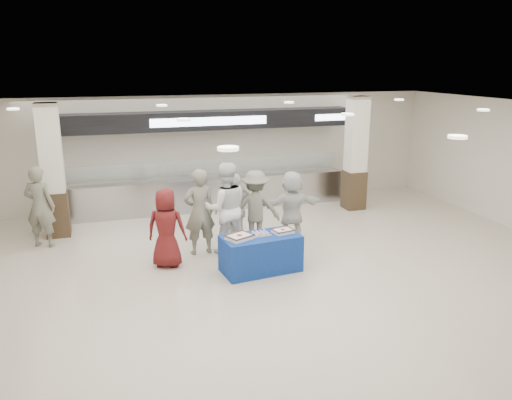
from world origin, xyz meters
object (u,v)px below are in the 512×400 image
object	(u,v)px
display_table	(261,253)
civilian_maroon	(166,228)
sheet_cake_right	(283,231)
soldier_bg	(40,207)
chef_tall	(226,208)
chef_short	(236,210)
soldier_a	(200,212)
soldier_b	(255,208)
sheet_cake_left	(240,237)
civilian_white	(291,207)
cupcake_tray	(260,233)

from	to	relation	value
display_table	civilian_maroon	size ratio (longest dim) A/B	0.94
sheet_cake_right	soldier_bg	world-z (taller)	soldier_bg
chef_tall	chef_short	bearing A→B (deg)	-129.42
soldier_a	chef_short	world-z (taller)	soldier_a
display_table	soldier_b	size ratio (longest dim) A/B	0.89
sheet_cake_left	soldier_b	xyz separation A→B (m)	(0.80, 1.57, 0.07)
sheet_cake_left	civilian_maroon	xyz separation A→B (m)	(-1.31, 0.87, 0.03)
soldier_b	civilian_white	distance (m)	0.86
sheet_cake_right	civilian_white	distance (m)	1.57
chef_short	civilian_maroon	bearing A→B (deg)	23.27
chef_short	soldier_bg	distance (m)	4.44
display_table	civilian_maroon	distance (m)	1.99
soldier_a	civilian_maroon	bearing A→B (deg)	27.36
chef_tall	civilian_white	distance (m)	1.64
sheet_cake_left	soldier_a	bearing A→B (deg)	110.34
sheet_cake_left	chef_tall	distance (m)	1.31
sheet_cake_left	soldier_a	world-z (taller)	soldier_a
sheet_cake_right	chef_tall	world-z (taller)	chef_tall
cupcake_tray	soldier_bg	xyz separation A→B (m)	(-4.34, 2.79, 0.16)
sheet_cake_right	chef_short	bearing A→B (deg)	110.06
cupcake_tray	civilian_white	distance (m)	1.85
sheet_cake_right	soldier_a	size ratio (longest dim) A/B	0.24
sheet_cake_left	soldier_b	size ratio (longest dim) A/B	0.34
cupcake_tray	sheet_cake_left	bearing A→B (deg)	-166.93
soldier_b	chef_tall	bearing A→B (deg)	33.82
display_table	chef_tall	distance (m)	1.45
soldier_a	chef_tall	size ratio (longest dim) A/B	0.94
chef_tall	chef_short	xyz separation A→B (m)	(0.33, 0.36, -0.17)
civilian_maroon	civilian_white	bearing A→B (deg)	-145.63
soldier_a	cupcake_tray	bearing A→B (deg)	120.70
display_table	civilian_white	world-z (taller)	civilian_white
chef_short	civilian_white	bearing A→B (deg)	171.32
display_table	civilian_maroon	world-z (taller)	civilian_maroon
sheet_cake_right	chef_tall	size ratio (longest dim) A/B	0.22
soldier_b	civilian_white	xyz separation A→B (m)	(0.86, -0.07, -0.02)
sheet_cake_left	soldier_a	xyz separation A→B (m)	(-0.52, 1.40, 0.15)
display_table	chef_tall	world-z (taller)	chef_tall
display_table	civilian_white	size ratio (longest dim) A/B	0.91
sheet_cake_right	cupcake_tray	xyz separation A→B (m)	(-0.49, -0.00, -0.01)
display_table	cupcake_tray	bearing A→B (deg)	79.37
soldier_b	cupcake_tray	bearing A→B (deg)	90.43
civilian_maroon	chef_tall	distance (m)	1.43
chef_tall	soldier_bg	bearing A→B (deg)	-19.17
cupcake_tray	sheet_cake_right	bearing A→B (deg)	0.58
display_table	sheet_cake_right	world-z (taller)	sheet_cake_right
sheet_cake_left	chef_tall	bearing A→B (deg)	88.04
civilian_maroon	soldier_bg	size ratio (longest dim) A/B	0.88
cupcake_tray	soldier_a	world-z (taller)	soldier_a
chef_short	soldier_b	bearing A→B (deg)	166.76
sheet_cake_left	soldier_b	distance (m)	1.77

